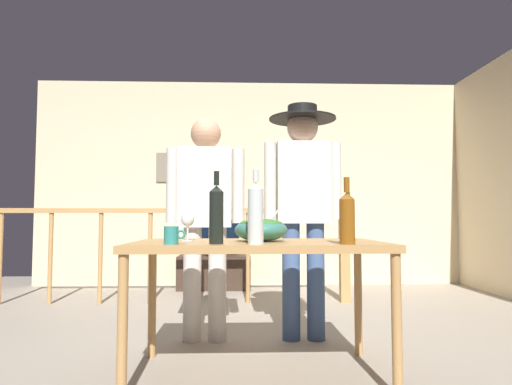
{
  "coord_description": "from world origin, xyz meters",
  "views": [
    {
      "loc": [
        -0.14,
        -3.0,
        0.87
      ],
      "look_at": [
        -0.04,
        -0.19,
        1.04
      ],
      "focal_mm": 30.28,
      "sensor_mm": 36.0,
      "label": 1
    }
  ],
  "objects_px": {
    "wine_glass": "(188,220)",
    "wine_bottle_clear": "(256,212)",
    "person_standing_right": "(303,197)",
    "wine_bottle_dark": "(216,213)",
    "person_standing_left": "(205,208)",
    "wine_bottle_amber": "(347,217)",
    "tv_console": "(214,272)",
    "serving_table": "(258,254)",
    "mug_teal": "(172,235)",
    "stair_railing": "(222,240)",
    "wine_bottle_green": "(348,220)",
    "salad_bowl": "(261,229)",
    "framed_picture": "(175,167)",
    "flat_screen_tv": "(214,234)"
  },
  "relations": [
    {
      "from": "wine_glass",
      "to": "person_standing_right",
      "type": "relative_size",
      "value": 0.1
    },
    {
      "from": "person_standing_left",
      "to": "wine_bottle_clear",
      "type": "bearing_deg",
      "value": 108.13
    },
    {
      "from": "salad_bowl",
      "to": "wine_bottle_dark",
      "type": "bearing_deg",
      "value": -133.92
    },
    {
      "from": "tv_console",
      "to": "wine_bottle_dark",
      "type": "distance_m",
      "value": 3.33
    },
    {
      "from": "stair_railing",
      "to": "tv_console",
      "type": "relative_size",
      "value": 4.05
    },
    {
      "from": "person_standing_right",
      "to": "salad_bowl",
      "type": "bearing_deg",
      "value": 64.64
    },
    {
      "from": "mug_teal",
      "to": "person_standing_right",
      "type": "distance_m",
      "value": 1.28
    },
    {
      "from": "wine_bottle_clear",
      "to": "stair_railing",
      "type": "bearing_deg",
      "value": 96.55
    },
    {
      "from": "wine_bottle_amber",
      "to": "mug_teal",
      "type": "xyz_separation_m",
      "value": [
        -0.88,
        0.03,
        -0.09
      ]
    },
    {
      "from": "wine_bottle_green",
      "to": "mug_teal",
      "type": "distance_m",
      "value": 1.13
    },
    {
      "from": "framed_picture",
      "to": "wine_glass",
      "type": "distance_m",
      "value": 3.36
    },
    {
      "from": "tv_console",
      "to": "wine_bottle_amber",
      "type": "distance_m",
      "value": 3.47
    },
    {
      "from": "wine_bottle_clear",
      "to": "person_standing_right",
      "type": "bearing_deg",
      "value": 68.81
    },
    {
      "from": "wine_bottle_green",
      "to": "mug_teal",
      "type": "relative_size",
      "value": 2.7
    },
    {
      "from": "serving_table",
      "to": "wine_bottle_clear",
      "type": "distance_m",
      "value": 0.37
    },
    {
      "from": "tv_console",
      "to": "serving_table",
      "type": "xyz_separation_m",
      "value": [
        0.43,
        -3.01,
        0.47
      ]
    },
    {
      "from": "tv_console",
      "to": "flat_screen_tv",
      "type": "xyz_separation_m",
      "value": [
        0.0,
        -0.03,
        0.47
      ]
    },
    {
      "from": "framed_picture",
      "to": "serving_table",
      "type": "height_order",
      "value": "framed_picture"
    },
    {
      "from": "flat_screen_tv",
      "to": "person_standing_right",
      "type": "bearing_deg",
      "value": -70.91
    },
    {
      "from": "wine_glass",
      "to": "wine_bottle_clear",
      "type": "bearing_deg",
      "value": -42.24
    },
    {
      "from": "flat_screen_tv",
      "to": "person_standing_right",
      "type": "height_order",
      "value": "person_standing_right"
    },
    {
      "from": "wine_bottle_amber",
      "to": "person_standing_left",
      "type": "xyz_separation_m",
      "value": [
        -0.8,
        0.99,
        0.07
      ]
    },
    {
      "from": "wine_bottle_dark",
      "to": "wine_bottle_clear",
      "type": "bearing_deg",
      "value": -9.71
    },
    {
      "from": "wine_bottle_green",
      "to": "person_standing_left",
      "type": "xyz_separation_m",
      "value": [
        -0.93,
        0.48,
        0.08
      ]
    },
    {
      "from": "serving_table",
      "to": "stair_railing",
      "type": "bearing_deg",
      "value": 98.08
    },
    {
      "from": "stair_railing",
      "to": "wine_bottle_dark",
      "type": "height_order",
      "value": "wine_bottle_dark"
    },
    {
      "from": "wine_glass",
      "to": "wine_bottle_green",
      "type": "bearing_deg",
      "value": 9.4
    },
    {
      "from": "flat_screen_tv",
      "to": "serving_table",
      "type": "relative_size",
      "value": 0.44
    },
    {
      "from": "wine_glass",
      "to": "person_standing_right",
      "type": "height_order",
      "value": "person_standing_right"
    },
    {
      "from": "wine_glass",
      "to": "wine_bottle_clear",
      "type": "distance_m",
      "value": 0.52
    },
    {
      "from": "person_standing_right",
      "to": "wine_bottle_amber",
      "type": "bearing_deg",
      "value": 95.2
    },
    {
      "from": "tv_console",
      "to": "person_standing_right",
      "type": "relative_size",
      "value": 0.53
    },
    {
      "from": "stair_railing",
      "to": "wine_bottle_amber",
      "type": "xyz_separation_m",
      "value": [
        0.73,
        -2.37,
        0.24
      ]
    },
    {
      "from": "stair_railing",
      "to": "wine_glass",
      "type": "xyz_separation_m",
      "value": [
        -0.11,
        -2.02,
        0.22
      ]
    },
    {
      "from": "tv_console",
      "to": "wine_bottle_dark",
      "type": "height_order",
      "value": "wine_bottle_dark"
    },
    {
      "from": "wine_bottle_dark",
      "to": "wine_bottle_clear",
      "type": "xyz_separation_m",
      "value": [
        0.2,
        -0.03,
        0.01
      ]
    },
    {
      "from": "wine_bottle_dark",
      "to": "person_standing_left",
      "type": "bearing_deg",
      "value": 98.05
    },
    {
      "from": "wine_glass",
      "to": "wine_bottle_amber",
      "type": "distance_m",
      "value": 0.92
    },
    {
      "from": "framed_picture",
      "to": "flat_screen_tv",
      "type": "height_order",
      "value": "framed_picture"
    },
    {
      "from": "flat_screen_tv",
      "to": "wine_bottle_clear",
      "type": "height_order",
      "value": "wine_bottle_clear"
    },
    {
      "from": "person_standing_left",
      "to": "flat_screen_tv",
      "type": "bearing_deg",
      "value": -88.78
    },
    {
      "from": "flat_screen_tv",
      "to": "wine_bottle_clear",
      "type": "bearing_deg",
      "value": -82.92
    },
    {
      "from": "wine_bottle_dark",
      "to": "wine_glass",
      "type": "bearing_deg",
      "value": 120.34
    },
    {
      "from": "person_standing_left",
      "to": "serving_table",
      "type": "bearing_deg",
      "value": 116.42
    },
    {
      "from": "mug_teal",
      "to": "framed_picture",
      "type": "bearing_deg",
      "value": 98.55
    },
    {
      "from": "wine_bottle_amber",
      "to": "tv_console",
      "type": "bearing_deg",
      "value": 104.73
    },
    {
      "from": "framed_picture",
      "to": "person_standing_right",
      "type": "relative_size",
      "value": 0.28
    },
    {
      "from": "wine_bottle_amber",
      "to": "framed_picture",
      "type": "bearing_deg",
      "value": 111.6
    },
    {
      "from": "serving_table",
      "to": "mug_teal",
      "type": "relative_size",
      "value": 12.83
    },
    {
      "from": "person_standing_left",
      "to": "person_standing_right",
      "type": "distance_m",
      "value": 0.72
    }
  ]
}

